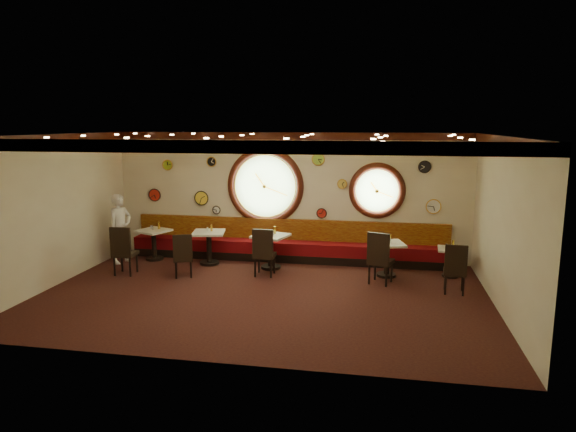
% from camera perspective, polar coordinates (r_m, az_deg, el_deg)
% --- Properties ---
extents(floor, '(9.00, 6.00, 0.00)m').
position_cam_1_polar(floor, '(10.48, -2.90, -8.80)').
color(floor, black).
rests_on(floor, ground).
extents(ceiling, '(9.00, 6.00, 0.02)m').
position_cam_1_polar(ceiling, '(9.91, -3.07, 8.97)').
color(ceiling, gold).
rests_on(ceiling, wall_back).
extents(wall_back, '(9.00, 0.02, 3.20)m').
position_cam_1_polar(wall_back, '(12.97, 0.07, 2.20)').
color(wall_back, beige).
rests_on(wall_back, floor).
extents(wall_front, '(9.00, 0.02, 3.20)m').
position_cam_1_polar(wall_front, '(7.26, -8.45, -4.40)').
color(wall_front, beige).
rests_on(wall_front, floor).
extents(wall_left, '(0.02, 6.00, 3.20)m').
position_cam_1_polar(wall_left, '(11.93, -24.51, 0.55)').
color(wall_left, beige).
rests_on(wall_left, floor).
extents(wall_right, '(0.02, 6.00, 3.20)m').
position_cam_1_polar(wall_right, '(10.05, 22.85, -0.99)').
color(wall_right, beige).
rests_on(wall_right, floor).
extents(molding_back, '(9.00, 0.10, 0.18)m').
position_cam_1_polar(molding_back, '(12.80, 0.03, 8.87)').
color(molding_back, '#37110A').
rests_on(molding_back, wall_back).
extents(molding_front, '(9.00, 0.10, 0.18)m').
position_cam_1_polar(molding_front, '(7.08, -8.64, 7.61)').
color(molding_front, '#37110A').
rests_on(molding_front, wall_back).
extents(molding_left, '(0.10, 6.00, 0.18)m').
position_cam_1_polar(molding_left, '(11.77, -24.86, 7.81)').
color(molding_left, '#37110A').
rests_on(molding_left, wall_back).
extents(molding_right, '(0.10, 6.00, 0.18)m').
position_cam_1_polar(molding_right, '(9.88, 23.18, 7.64)').
color(molding_right, '#37110A').
rests_on(molding_right, wall_back).
extents(banquette_base, '(8.00, 0.55, 0.20)m').
position_cam_1_polar(banquette_base, '(13.00, -0.15, -4.53)').
color(banquette_base, black).
rests_on(banquette_base, floor).
extents(banquette_seat, '(8.00, 0.55, 0.30)m').
position_cam_1_polar(banquette_seat, '(12.94, -0.15, -3.46)').
color(banquette_seat, '#5E080E').
rests_on(banquette_seat, banquette_base).
extents(banquette_back, '(8.00, 0.10, 0.55)m').
position_cam_1_polar(banquette_back, '(13.06, 0.02, -1.53)').
color(banquette_back, '#641507').
rests_on(banquette_back, wall_back).
extents(porthole_left_glass, '(1.66, 0.02, 1.66)m').
position_cam_1_polar(porthole_left_glass, '(13.05, -2.53, 3.35)').
color(porthole_left_glass, '#94BF73').
rests_on(porthole_left_glass, wall_back).
extents(porthole_left_frame, '(1.98, 0.18, 1.98)m').
position_cam_1_polar(porthole_left_frame, '(13.04, -2.54, 3.34)').
color(porthole_left_frame, '#37110A').
rests_on(porthole_left_frame, wall_back).
extents(porthole_left_ring, '(1.61, 0.03, 1.61)m').
position_cam_1_polar(porthole_left_ring, '(13.01, -2.57, 3.32)').
color(porthole_left_ring, gold).
rests_on(porthole_left_ring, wall_back).
extents(porthole_right_glass, '(1.10, 0.02, 1.10)m').
position_cam_1_polar(porthole_right_glass, '(12.74, 9.86, 2.80)').
color(porthole_right_glass, '#94BF73').
rests_on(porthole_right_glass, wall_back).
extents(porthole_right_frame, '(1.38, 0.18, 1.38)m').
position_cam_1_polar(porthole_right_frame, '(12.72, 9.86, 2.79)').
color(porthole_right_frame, '#37110A').
rests_on(porthole_right_frame, wall_back).
extents(porthole_right_ring, '(1.09, 0.03, 1.09)m').
position_cam_1_polar(porthole_right_ring, '(12.69, 9.86, 2.78)').
color(porthole_right_ring, gold).
rests_on(porthole_right_ring, wall_back).
extents(wall_clock_0, '(0.24, 0.03, 0.24)m').
position_cam_1_polar(wall_clock_0, '(12.87, 3.76, 0.31)').
color(wall_clock_0, red).
rests_on(wall_clock_0, wall_back).
extents(wall_clock_1, '(0.24, 0.03, 0.24)m').
position_cam_1_polar(wall_clock_1, '(13.34, -8.49, 5.98)').
color(wall_clock_1, black).
rests_on(wall_clock_1, wall_back).
extents(wall_clock_2, '(0.20, 0.03, 0.20)m').
position_cam_1_polar(wall_clock_2, '(13.46, -7.94, 0.67)').
color(wall_clock_2, white).
rests_on(wall_clock_2, wall_back).
extents(wall_clock_3, '(0.34, 0.03, 0.34)m').
position_cam_1_polar(wall_clock_3, '(12.81, 15.86, 1.02)').
color(wall_clock_3, white).
rests_on(wall_clock_3, wall_back).
extents(wall_clock_4, '(0.30, 0.03, 0.30)m').
position_cam_1_polar(wall_clock_4, '(12.72, 3.38, 6.32)').
color(wall_clock_4, '#9CCB3F').
rests_on(wall_clock_4, wall_back).
extents(wall_clock_5, '(0.22, 0.03, 0.22)m').
position_cam_1_polar(wall_clock_5, '(12.72, 6.04, 3.57)').
color(wall_clock_5, gold).
rests_on(wall_clock_5, wall_back).
extents(wall_clock_6, '(0.36, 0.03, 0.36)m').
position_cam_1_polar(wall_clock_6, '(13.55, -9.58, 1.97)').
color(wall_clock_6, yellow).
rests_on(wall_clock_6, wall_back).
extents(wall_clock_7, '(0.26, 0.03, 0.26)m').
position_cam_1_polar(wall_clock_7, '(13.79, -13.23, 5.54)').
color(wall_clock_7, '#8FAD22').
rests_on(wall_clock_7, wall_back).
extents(wall_clock_8, '(0.28, 0.03, 0.28)m').
position_cam_1_polar(wall_clock_8, '(12.68, 14.94, 5.30)').
color(wall_clock_8, black).
rests_on(wall_clock_8, wall_back).
extents(wall_clock_9, '(0.32, 0.03, 0.32)m').
position_cam_1_polar(wall_clock_9, '(14.03, -14.59, 2.27)').
color(wall_clock_9, red).
rests_on(wall_clock_9, wall_back).
extents(table_a, '(0.92, 0.92, 0.77)m').
position_cam_1_polar(table_a, '(13.44, -14.69, -2.68)').
color(table_a, black).
rests_on(table_a, floor).
extents(table_b, '(0.88, 0.88, 0.82)m').
position_cam_1_polar(table_b, '(12.72, -8.78, -3.05)').
color(table_b, black).
rests_on(table_b, floor).
extents(table_c, '(0.93, 0.93, 0.82)m').
position_cam_1_polar(table_c, '(12.22, -1.93, -3.49)').
color(table_c, black).
rests_on(table_c, floor).
extents(table_d, '(0.87, 0.87, 0.78)m').
position_cam_1_polar(table_d, '(11.81, 10.94, -4.28)').
color(table_d, black).
rests_on(table_d, floor).
extents(table_e, '(0.65, 0.65, 0.66)m').
position_cam_1_polar(table_e, '(12.15, 17.68, -4.56)').
color(table_e, black).
rests_on(table_e, floor).
extents(chair_a, '(0.49, 0.49, 0.70)m').
position_cam_1_polar(chair_a, '(12.22, -17.88, -3.36)').
color(chair_a, black).
rests_on(chair_a, floor).
extents(chair_b, '(0.54, 0.54, 0.62)m').
position_cam_1_polar(chair_b, '(11.71, -11.60, -4.02)').
color(chair_b, black).
rests_on(chair_b, floor).
extents(chair_c, '(0.47, 0.47, 0.69)m').
position_cam_1_polar(chair_c, '(11.55, -2.72, -3.70)').
color(chair_c, black).
rests_on(chair_c, floor).
extents(chair_d, '(0.61, 0.61, 0.71)m').
position_cam_1_polar(chair_d, '(11.14, 10.14, -4.26)').
color(chair_d, black).
rests_on(chair_d, floor).
extents(chair_e, '(0.47, 0.47, 0.65)m').
position_cam_1_polar(chair_e, '(10.90, 18.10, -5.27)').
color(chair_e, black).
rests_on(chair_e, floor).
extents(condiment_a_salt, '(0.04, 0.04, 0.10)m').
position_cam_1_polar(condiment_a_salt, '(13.47, -14.97, -1.20)').
color(condiment_a_salt, silver).
rests_on(condiment_a_salt, table_a).
extents(condiment_b_salt, '(0.03, 0.03, 0.09)m').
position_cam_1_polar(condiment_b_salt, '(12.76, -8.93, -1.41)').
color(condiment_b_salt, '#BBBBC0').
rests_on(condiment_b_salt, table_b).
extents(condiment_c_salt, '(0.04, 0.04, 0.11)m').
position_cam_1_polar(condiment_c_salt, '(12.17, -2.55, -1.82)').
color(condiment_c_salt, silver).
rests_on(condiment_c_salt, table_c).
extents(condiment_d_salt, '(0.03, 0.03, 0.09)m').
position_cam_1_polar(condiment_d_salt, '(11.80, 10.53, -2.59)').
color(condiment_d_salt, silver).
rests_on(condiment_d_salt, table_d).
extents(condiment_a_pepper, '(0.04, 0.04, 0.11)m').
position_cam_1_polar(condiment_a_pepper, '(13.35, -14.81, -1.27)').
color(condiment_a_pepper, silver).
rests_on(condiment_a_pepper, table_a).
extents(condiment_b_pepper, '(0.03, 0.03, 0.09)m').
position_cam_1_polar(condiment_b_pepper, '(12.69, -8.96, -1.47)').
color(condiment_b_pepper, silver).
rests_on(condiment_b_pepper, table_b).
extents(condiment_c_pepper, '(0.04, 0.04, 0.11)m').
position_cam_1_polar(condiment_c_pepper, '(12.10, -1.65, -1.88)').
color(condiment_c_pepper, '#BCBBC0').
rests_on(condiment_c_pepper, table_c).
extents(condiment_d_pepper, '(0.04, 0.04, 0.11)m').
position_cam_1_polar(condiment_d_pepper, '(11.66, 11.34, -2.73)').
color(condiment_d_pepper, silver).
rests_on(condiment_d_pepper, table_d).
extents(condiment_a_bottle, '(0.06, 0.06, 0.18)m').
position_cam_1_polar(condiment_a_bottle, '(13.43, -14.15, -1.02)').
color(condiment_a_bottle, gold).
rests_on(condiment_a_bottle, table_a).
extents(condiment_b_bottle, '(0.05, 0.05, 0.16)m').
position_cam_1_polar(condiment_b_bottle, '(12.66, -8.49, -1.32)').
color(condiment_b_bottle, gold).
rests_on(condiment_b_bottle, table_b).
extents(condiment_c_bottle, '(0.06, 0.06, 0.18)m').
position_cam_1_polar(condiment_c_bottle, '(12.24, -1.48, -1.57)').
color(condiment_c_bottle, gold).
rests_on(condiment_c_bottle, table_c).
extents(condiment_d_bottle, '(0.05, 0.05, 0.16)m').
position_cam_1_polar(condiment_d_bottle, '(11.86, 11.29, -2.39)').
color(condiment_d_bottle, yellow).
rests_on(condiment_d_bottle, table_d).
extents(condiment_e_salt, '(0.03, 0.03, 0.09)m').
position_cam_1_polar(condiment_e_salt, '(12.12, 17.21, -3.16)').
color(condiment_e_salt, silver).
rests_on(condiment_e_salt, table_e).
extents(condiment_e_pepper, '(0.04, 0.04, 0.10)m').
position_cam_1_polar(condiment_e_pepper, '(12.02, 17.78, -3.28)').
color(condiment_e_pepper, silver).
rests_on(condiment_e_pepper, table_e).
extents(condiment_e_bottle, '(0.05, 0.05, 0.17)m').
position_cam_1_polar(condiment_e_bottle, '(12.16, 17.87, -2.97)').
color(condiment_e_bottle, gold).
rests_on(condiment_e_bottle, table_e).
extents(waiter, '(0.62, 0.74, 1.72)m').
position_cam_1_polar(waiter, '(13.31, -18.11, -1.34)').
color(waiter, white).
rests_on(waiter, floor).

